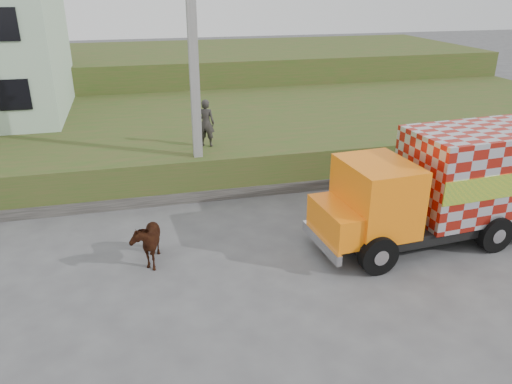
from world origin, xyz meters
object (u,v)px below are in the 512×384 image
object	(u,v)px
cargo_truck	(452,185)
cow	(147,240)
utility_pole	(195,82)
pedestrian	(206,123)

from	to	relation	value
cargo_truck	cow	xyz separation A→B (m)	(-8.76, 0.74, -1.04)
utility_pole	cargo_truck	xyz separation A→B (m)	(6.71, -5.01, -2.37)
utility_pole	pedestrian	distance (m)	2.08
cargo_truck	pedestrian	distance (m)	8.75
cargo_truck	cow	distance (m)	8.85
cargo_truck	cow	size ratio (longest dim) A/B	4.79
utility_pole	cow	size ratio (longest dim) A/B	5.07
utility_pole	pedestrian	size ratio (longest dim) A/B	4.57
utility_pole	pedestrian	world-z (taller)	utility_pole
pedestrian	cargo_truck	bearing A→B (deg)	159.31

